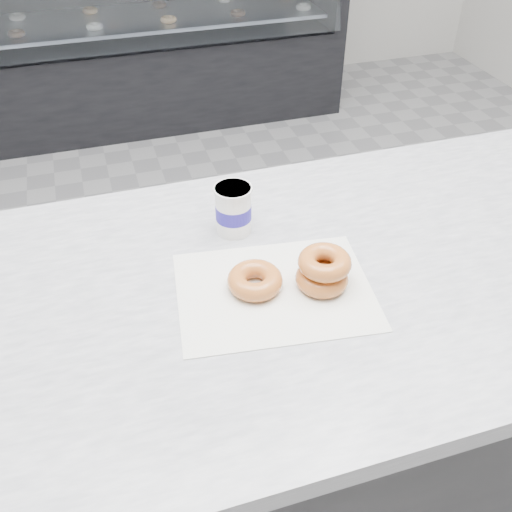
# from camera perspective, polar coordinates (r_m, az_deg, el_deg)

# --- Properties ---
(ground) EXTENTS (5.00, 5.00, 0.00)m
(ground) POSITION_cam_1_polar(r_m,az_deg,el_deg) (2.08, -2.75, -10.27)
(ground) COLOR #949497
(ground) RESTS_ON ground
(counter) EXTENTS (3.06, 0.76, 0.90)m
(counter) POSITION_cam_1_polar(r_m,az_deg,el_deg) (1.37, 3.48, -16.18)
(counter) COLOR #333335
(counter) RESTS_ON ground
(display_case) EXTENTS (2.40, 0.74, 1.25)m
(display_case) POSITION_cam_1_polar(r_m,az_deg,el_deg) (3.62, -12.42, 20.85)
(display_case) COLOR black
(display_case) RESTS_ON ground
(wax_paper) EXTENTS (0.37, 0.30, 0.00)m
(wax_paper) POSITION_cam_1_polar(r_m,az_deg,el_deg) (1.00, 1.86, -3.49)
(wax_paper) COLOR silver
(wax_paper) RESTS_ON counter
(donut_single) EXTENTS (0.10, 0.10, 0.03)m
(donut_single) POSITION_cam_1_polar(r_m,az_deg,el_deg) (1.00, -0.11, -2.44)
(donut_single) COLOR #C27135
(donut_single) RESTS_ON wax_paper
(donut_stack) EXTENTS (0.13, 0.13, 0.07)m
(donut_stack) POSITION_cam_1_polar(r_m,az_deg,el_deg) (1.00, 6.74, -1.43)
(donut_stack) COLOR #C27135
(donut_stack) RESTS_ON wax_paper
(coffee_cup) EXTENTS (0.08, 0.08, 0.10)m
(coffee_cup) POSITION_cam_1_polar(r_m,az_deg,el_deg) (1.11, -2.27, 4.71)
(coffee_cup) COLOR white
(coffee_cup) RESTS_ON counter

